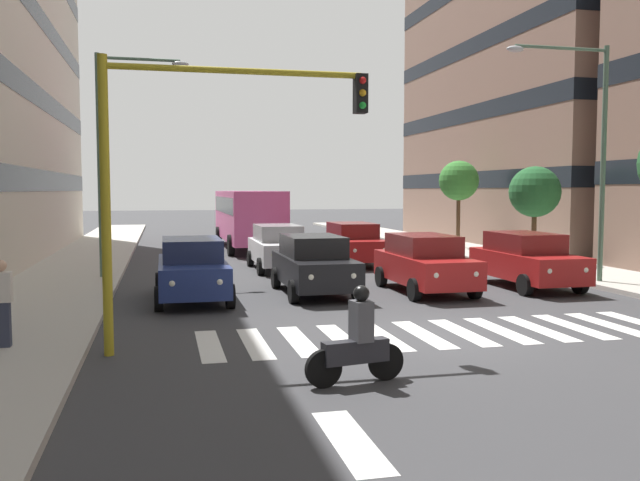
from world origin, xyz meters
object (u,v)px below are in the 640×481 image
car_0 (526,260)px  street_tree_1 (535,192)px  pedestrian_waiting (2,302)px  traffic_light_gantry (188,153)px  street_lamp_left (588,137)px  motorcycle_with_rider (357,343)px  bus_behind_traffic (248,213)px  car_row2_0 (353,243)px  car_row2_1 (278,247)px  car_3 (192,269)px  street_tree_2 (459,181)px  car_2 (314,264)px  car_1 (425,263)px  street_lamp_right (114,141)px

car_0 → street_tree_1: street_tree_1 is taller
pedestrian_waiting → traffic_light_gantry: bearing=171.5°
traffic_light_gantry → street_lamp_left: (-12.56, -5.92, 0.98)m
motorcycle_with_rider → traffic_light_gantry: size_ratio=0.31×
bus_behind_traffic → car_row2_0: bearing=110.9°
motorcycle_with_rider → car_0: bearing=-132.5°
car_0 → car_row2_1: bearing=-43.4°
car_3 → street_tree_1: 14.96m
car_3 → car_row2_1: same height
bus_behind_traffic → motorcycle_with_rider: 24.83m
street_tree_2 → street_tree_1: bearing=89.4°
motorcycle_with_rider → street_tree_1: size_ratio=0.44×
car_2 → car_row2_0: 7.82m
car_0 → car_1: (3.45, 0.14, 0.00)m
car_1 → street_lamp_left: street_lamp_left is taller
car_row2_1 → car_row2_0: bearing=-163.6°
street_lamp_left → bus_behind_traffic: bearing=-61.5°
car_3 → motorcycle_with_rider: 9.01m
car_0 → motorcycle_with_rider: (8.12, 8.86, -0.24)m
car_0 → car_row2_1: same height
car_row2_1 → motorcycle_with_rider: car_row2_1 is taller
car_row2_0 → motorcycle_with_rider: (4.60, 16.23, -0.24)m
car_3 → motorcycle_with_rider: bearing=104.1°
street_tree_1 → street_tree_2: size_ratio=0.88×
car_1 → street_tree_2: street_tree_2 is taller
car_0 → street_lamp_left: size_ratio=0.60×
car_0 → street_tree_1: size_ratio=1.15×
car_2 → street_tree_1: bearing=-153.5°
car_3 → car_row2_0: same height
bus_behind_traffic → traffic_light_gantry: 22.38m
street_lamp_left → traffic_light_gantry: bearing=25.2°
car_0 → car_3: same height
traffic_light_gantry → street_tree_2: traffic_light_gantry is taller
car_0 → pedestrian_waiting: bearing=21.6°
car_1 → car_row2_0: bearing=-89.5°
pedestrian_waiting → car_row2_1: bearing=-121.2°
car_2 → car_1: bearing=173.1°
street_lamp_left → car_3: bearing=-0.1°
bus_behind_traffic → street_lamp_right: (5.84, 11.27, 2.82)m
car_2 → street_lamp_right: (5.84, -4.37, 3.79)m
car_3 → car_1: bearing=179.9°
car_0 → bus_behind_traffic: size_ratio=0.42×
traffic_light_gantry → street_tree_2: bearing=-127.1°
car_1 → traffic_light_gantry: traffic_light_gantry is taller
car_2 → car_row2_0: size_ratio=1.00×
car_row2_0 → street_tree_1: 7.56m
car_row2_0 → car_2: bearing=65.4°
street_tree_1 → pedestrian_waiting: street_tree_1 is taller
bus_behind_traffic → street_lamp_left: (-8.72, 16.05, 2.87)m
car_1 → street_tree_1: 9.07m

